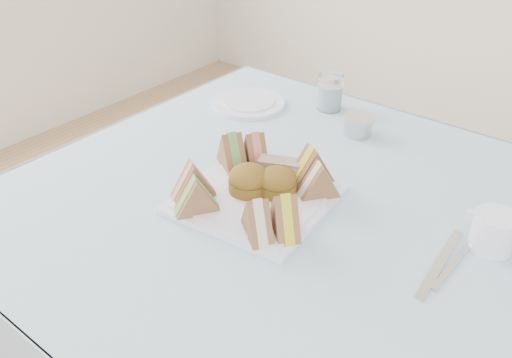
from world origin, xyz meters
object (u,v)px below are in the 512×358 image
Objects in this scene: water_glass at (330,92)px; creamer_jug at (494,232)px; serving_plate at (256,198)px; table at (278,329)px.

water_glass is 0.60m from creamer_jug.
water_glass is at bearing 151.54° from creamer_jug.
serving_plate is at bearing -158.46° from creamer_jug.
creamer_jug is (0.52, -0.30, -0.01)m from water_glass.
table is 11.95× the size of creamer_jug.
serving_plate is at bearing -125.48° from table.
water_glass is at bearing 97.96° from serving_plate.
table is 3.31× the size of serving_plate.
creamer_jug is at bearing 15.13° from table.
creamer_jug reaches higher than serving_plate.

